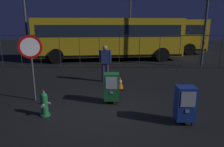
{
  "coord_description": "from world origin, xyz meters",
  "views": [
    {
      "loc": [
        0.48,
        -5.6,
        2.55
      ],
      "look_at": [
        0.3,
        1.2,
        0.9
      ],
      "focal_mm": 32.17,
      "sensor_mm": 36.0,
      "label": 1
    }
  ],
  "objects_px": {
    "newspaper_box_primary": "(185,103)",
    "street_light_near_right": "(130,7)",
    "traffic_cone": "(120,83)",
    "bus_near": "(109,37)",
    "bus_far": "(145,34)",
    "fire_hydrant": "(44,104)",
    "newspaper_box_secondary": "(112,87)",
    "pedestrian": "(105,61)",
    "stop_sign": "(31,55)"
  },
  "relations": [
    {
      "from": "stop_sign",
      "to": "traffic_cone",
      "type": "xyz_separation_m",
      "value": [
        2.96,
        1.35,
        -1.34
      ]
    },
    {
      "from": "traffic_cone",
      "to": "bus_far",
      "type": "xyz_separation_m",
      "value": [
        2.41,
        10.82,
        1.45
      ]
    },
    {
      "from": "fire_hydrant",
      "to": "newspaper_box_primary",
      "type": "bearing_deg",
      "value": -5.43
    },
    {
      "from": "bus_near",
      "to": "bus_far",
      "type": "xyz_separation_m",
      "value": [
        3.15,
        3.65,
        0.0
      ]
    },
    {
      "from": "fire_hydrant",
      "to": "stop_sign",
      "type": "bearing_deg",
      "value": 123.02
    },
    {
      "from": "fire_hydrant",
      "to": "traffic_cone",
      "type": "height_order",
      "value": "fire_hydrant"
    },
    {
      "from": "newspaper_box_secondary",
      "to": "bus_far",
      "type": "xyz_separation_m",
      "value": [
        2.7,
        12.34,
        1.14
      ]
    },
    {
      "from": "bus_far",
      "to": "traffic_cone",
      "type": "bearing_deg",
      "value": -104.33
    },
    {
      "from": "bus_near",
      "to": "pedestrian",
      "type": "bearing_deg",
      "value": -96.4
    },
    {
      "from": "stop_sign",
      "to": "bus_far",
      "type": "relative_size",
      "value": 0.21
    },
    {
      "from": "newspaper_box_primary",
      "to": "newspaper_box_secondary",
      "type": "bearing_deg",
      "value": 144.58
    },
    {
      "from": "newspaper_box_primary",
      "to": "stop_sign",
      "type": "relative_size",
      "value": 0.46
    },
    {
      "from": "fire_hydrant",
      "to": "newspaper_box_secondary",
      "type": "relative_size",
      "value": 0.73
    },
    {
      "from": "street_light_near_right",
      "to": "bus_far",
      "type": "bearing_deg",
      "value": 43.08
    },
    {
      "from": "newspaper_box_secondary",
      "to": "newspaper_box_primary",
      "type": "bearing_deg",
      "value": -35.42
    },
    {
      "from": "fire_hydrant",
      "to": "bus_near",
      "type": "xyz_separation_m",
      "value": [
        1.44,
        9.72,
        1.36
      ]
    },
    {
      "from": "bus_near",
      "to": "street_light_near_right",
      "type": "distance_m",
      "value": 3.62
    },
    {
      "from": "newspaper_box_primary",
      "to": "bus_far",
      "type": "xyz_separation_m",
      "value": [
        0.75,
        13.73,
        1.14
      ]
    },
    {
      "from": "street_light_near_right",
      "to": "bus_near",
      "type": "bearing_deg",
      "value": -126.43
    },
    {
      "from": "newspaper_box_primary",
      "to": "pedestrian",
      "type": "bearing_deg",
      "value": 120.26
    },
    {
      "from": "pedestrian",
      "to": "bus_far",
      "type": "height_order",
      "value": "bus_far"
    },
    {
      "from": "newspaper_box_primary",
      "to": "bus_near",
      "type": "relative_size",
      "value": 0.1
    },
    {
      "from": "bus_far",
      "to": "fire_hydrant",
      "type": "bearing_deg",
      "value": -110.73
    },
    {
      "from": "newspaper_box_primary",
      "to": "bus_near",
      "type": "bearing_deg",
      "value": 103.39
    },
    {
      "from": "newspaper_box_secondary",
      "to": "bus_near",
      "type": "height_order",
      "value": "bus_near"
    },
    {
      "from": "pedestrian",
      "to": "street_light_near_right",
      "type": "height_order",
      "value": "street_light_near_right"
    },
    {
      "from": "traffic_cone",
      "to": "bus_far",
      "type": "relative_size",
      "value": 0.05
    },
    {
      "from": "traffic_cone",
      "to": "bus_far",
      "type": "distance_m",
      "value": 11.18
    },
    {
      "from": "newspaper_box_primary",
      "to": "street_light_near_right",
      "type": "height_order",
      "value": "street_light_near_right"
    },
    {
      "from": "street_light_near_right",
      "to": "traffic_cone",
      "type": "bearing_deg",
      "value": -95.62
    },
    {
      "from": "newspaper_box_primary",
      "to": "pedestrian",
      "type": "relative_size",
      "value": 0.61
    },
    {
      "from": "traffic_cone",
      "to": "street_light_near_right",
      "type": "relative_size",
      "value": 0.08
    },
    {
      "from": "pedestrian",
      "to": "street_light_near_right",
      "type": "distance_m",
      "value": 9.04
    },
    {
      "from": "pedestrian",
      "to": "street_light_near_right",
      "type": "bearing_deg",
      "value": 79.26
    },
    {
      "from": "fire_hydrant",
      "to": "newspaper_box_secondary",
      "type": "bearing_deg",
      "value": 28.47
    },
    {
      "from": "fire_hydrant",
      "to": "bus_far",
      "type": "distance_m",
      "value": 14.2
    },
    {
      "from": "newspaper_box_secondary",
      "to": "stop_sign",
      "type": "distance_m",
      "value": 2.86
    },
    {
      "from": "stop_sign",
      "to": "pedestrian",
      "type": "xyz_separation_m",
      "value": [
        2.3,
        2.42,
        -0.65
      ]
    },
    {
      "from": "traffic_cone",
      "to": "street_light_near_right",
      "type": "bearing_deg",
      "value": 84.38
    },
    {
      "from": "traffic_cone",
      "to": "bus_near",
      "type": "xyz_separation_m",
      "value": [
        -0.74,
        7.17,
        1.45
      ]
    },
    {
      "from": "newspaper_box_primary",
      "to": "traffic_cone",
      "type": "distance_m",
      "value": 3.36
    },
    {
      "from": "street_light_near_right",
      "to": "stop_sign",
      "type": "bearing_deg",
      "value": -109.81
    },
    {
      "from": "pedestrian",
      "to": "bus_far",
      "type": "bearing_deg",
      "value": 72.53
    },
    {
      "from": "stop_sign",
      "to": "bus_near",
      "type": "height_order",
      "value": "bus_near"
    },
    {
      "from": "newspaper_box_secondary",
      "to": "street_light_near_right",
      "type": "bearing_deg",
      "value": 83.64
    },
    {
      "from": "stop_sign",
      "to": "bus_far",
      "type": "xyz_separation_m",
      "value": [
        5.37,
        12.17,
        0.11
      ]
    },
    {
      "from": "bus_near",
      "to": "bus_far",
      "type": "bearing_deg",
      "value": 42.0
    },
    {
      "from": "newspaper_box_secondary",
      "to": "bus_near",
      "type": "xyz_separation_m",
      "value": [
        -0.45,
        8.69,
        1.14
      ]
    },
    {
      "from": "traffic_cone",
      "to": "bus_near",
      "type": "height_order",
      "value": "bus_near"
    },
    {
      "from": "bus_near",
      "to": "street_light_near_right",
      "type": "height_order",
      "value": "street_light_near_right"
    }
  ]
}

